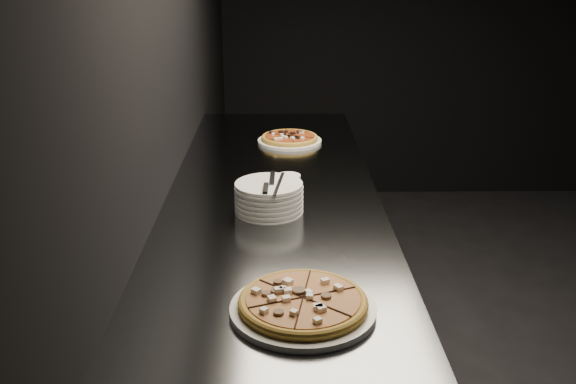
{
  "coord_description": "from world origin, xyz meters",
  "views": [
    {
      "loc": [
        -2.11,
        -2.1,
        1.71
      ],
      "look_at": [
        -2.08,
        -0.19,
        1.0
      ],
      "focal_mm": 40.0,
      "sensor_mm": 36.0,
      "label": 1
    }
  ],
  "objects_px": {
    "pizza_tomato": "(290,139)",
    "ramekin": "(289,184)",
    "counter": "(274,310)",
    "plate_stack": "(269,197)",
    "cutlery": "(271,184)",
    "pizza_mushroom": "(303,304)"
  },
  "relations": [
    {
      "from": "pizza_tomato",
      "to": "cutlery",
      "type": "bearing_deg",
      "value": -95.02
    },
    {
      "from": "pizza_tomato",
      "to": "pizza_mushroom",
      "type": "bearing_deg",
      "value": -89.79
    },
    {
      "from": "ramekin",
      "to": "pizza_tomato",
      "type": "bearing_deg",
      "value": 88.66
    },
    {
      "from": "pizza_tomato",
      "to": "plate_stack",
      "type": "height_order",
      "value": "plate_stack"
    },
    {
      "from": "pizza_mushroom",
      "to": "ramekin",
      "type": "xyz_separation_m",
      "value": [
        -0.02,
        0.79,
        0.02
      ]
    },
    {
      "from": "counter",
      "to": "ramekin",
      "type": "relative_size",
      "value": 29.34
    },
    {
      "from": "pizza_tomato",
      "to": "plate_stack",
      "type": "relative_size",
      "value": 1.49
    },
    {
      "from": "counter",
      "to": "pizza_tomato",
      "type": "distance_m",
      "value": 0.82
    },
    {
      "from": "plate_stack",
      "to": "cutlery",
      "type": "bearing_deg",
      "value": -62.38
    },
    {
      "from": "pizza_tomato",
      "to": "counter",
      "type": "bearing_deg",
      "value": -96.04
    },
    {
      "from": "ramekin",
      "to": "pizza_mushroom",
      "type": "bearing_deg",
      "value": -88.48
    },
    {
      "from": "counter",
      "to": "plate_stack",
      "type": "xyz_separation_m",
      "value": [
        -0.01,
        -0.15,
        0.51
      ]
    },
    {
      "from": "counter",
      "to": "ramekin",
      "type": "height_order",
      "value": "ramekin"
    },
    {
      "from": "counter",
      "to": "cutlery",
      "type": "distance_m",
      "value": 0.59
    },
    {
      "from": "counter",
      "to": "ramekin",
      "type": "bearing_deg",
      "value": 4.12
    },
    {
      "from": "cutlery",
      "to": "ramekin",
      "type": "relative_size",
      "value": 2.79
    },
    {
      "from": "counter",
      "to": "cutlery",
      "type": "bearing_deg",
      "value": -90.94
    },
    {
      "from": "pizza_mushroom",
      "to": "cutlery",
      "type": "distance_m",
      "value": 0.63
    },
    {
      "from": "cutlery",
      "to": "plate_stack",
      "type": "bearing_deg",
      "value": 119.14
    },
    {
      "from": "pizza_tomato",
      "to": "ramekin",
      "type": "xyz_separation_m",
      "value": [
        -0.02,
        -0.66,
        0.02
      ]
    },
    {
      "from": "pizza_tomato",
      "to": "plate_stack",
      "type": "distance_m",
      "value": 0.82
    },
    {
      "from": "pizza_mushroom",
      "to": "cutlery",
      "type": "height_order",
      "value": "cutlery"
    }
  ]
}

